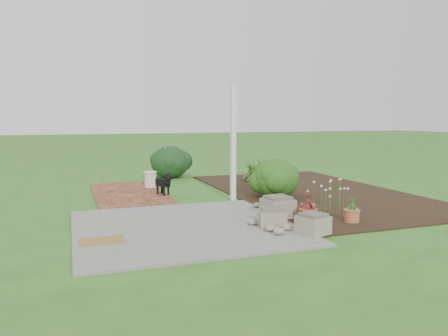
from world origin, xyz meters
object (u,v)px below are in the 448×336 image
object	(u,v)px
cream_ceramic_urn	(150,180)
evergreen_shrub	(276,177)
black_dog	(164,182)
stone_trough_near	(313,225)

from	to	relation	value
cream_ceramic_urn	evergreen_shrub	bearing A→B (deg)	-43.34
black_dog	cream_ceramic_urn	distance (m)	1.21
stone_trough_near	cream_ceramic_urn	xyz separation A→B (m)	(-1.56, 5.28, 0.06)
black_dog	evergreen_shrub	bearing A→B (deg)	-45.13
stone_trough_near	black_dog	size ratio (longest dim) A/B	0.74
stone_trough_near	black_dog	xyz separation A→B (m)	(-1.46, 4.08, 0.16)
cream_ceramic_urn	black_dog	bearing A→B (deg)	-85.17
black_dog	evergreen_shrub	world-z (taller)	evergreen_shrub
stone_trough_near	black_dog	world-z (taller)	black_dog
stone_trough_near	evergreen_shrub	distance (m)	3.14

